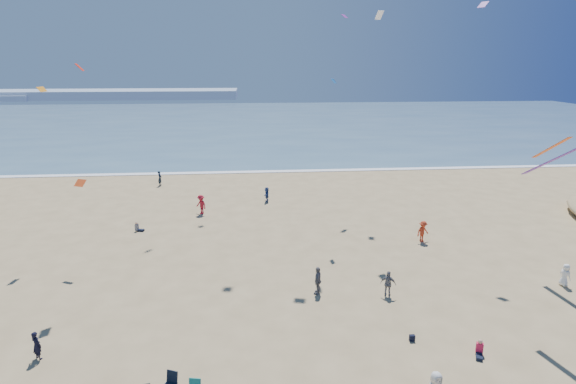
{
  "coord_description": "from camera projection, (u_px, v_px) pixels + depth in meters",
  "views": [
    {
      "loc": [
        0.29,
        -12.69,
        14.14
      ],
      "look_at": [
        2.0,
        8.0,
        8.05
      ],
      "focal_mm": 28.0,
      "sensor_mm": 36.0,
      "label": 1
    }
  ],
  "objects": [
    {
      "name": "ocean",
      "position": [
        250.0,
        122.0,
        106.93
      ],
      "size": [
        220.0,
        100.0,
        0.06
      ],
      "primitive_type": "cube",
      "color": "#476B84",
      "rests_on": "ground"
    },
    {
      "name": "surf_line",
      "position": [
        250.0,
        172.0,
        59.12
      ],
      "size": [
        220.0,
        1.2,
        0.08
      ],
      "primitive_type": "cube",
      "color": "white",
      "rests_on": "ground"
    },
    {
      "name": "headland_far",
      "position": [
        94.0,
        94.0,
        173.46
      ],
      "size": [
        110.0,
        20.0,
        3.2
      ],
      "primitive_type": "cube",
      "color": "#7A8EA8",
      "rests_on": "ground"
    },
    {
      "name": "standing_flyers",
      "position": [
        348.0,
        269.0,
        29.79
      ],
      "size": [
        31.84,
        43.23,
        1.88
      ],
      "color": "#304E84",
      "rests_on": "ground"
    },
    {
      "name": "seated_group",
      "position": [
        263.0,
        360.0,
        21.39
      ],
      "size": [
        22.04,
        28.32,
        0.84
      ],
      "color": "white",
      "rests_on": "ground"
    },
    {
      "name": "navy_bag",
      "position": [
        412.0,
        338.0,
        23.52
      ],
      "size": [
        0.28,
        0.18,
        0.34
      ],
      "primitive_type": "cube",
      "color": "black",
      "rests_on": "ground"
    },
    {
      "name": "kites_aloft",
      "position": [
        393.0,
        43.0,
        26.61
      ],
      "size": [
        44.69,
        42.18,
        29.53
      ],
      "color": "gold",
      "rests_on": "ground"
    }
  ]
}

